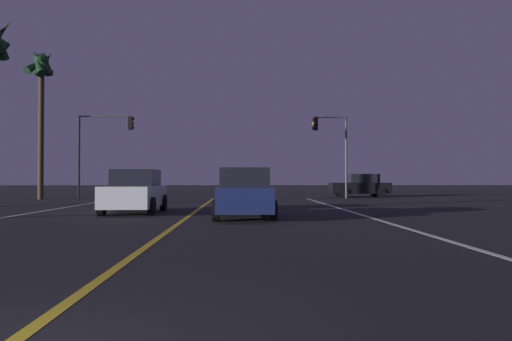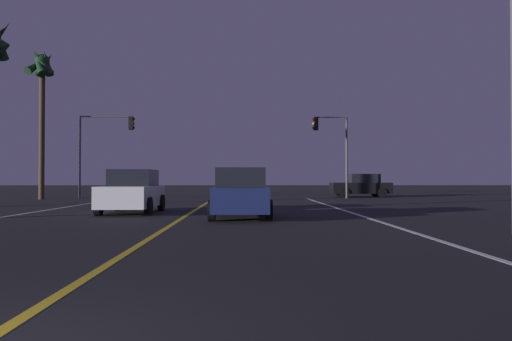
{
  "view_description": "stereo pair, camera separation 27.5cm",
  "coord_description": "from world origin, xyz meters",
  "views": [
    {
      "loc": [
        1.86,
        -3.09,
        1.33
      ],
      "look_at": [
        2.83,
        28.21,
        1.88
      ],
      "focal_mm": 34.1,
      "sensor_mm": 36.0,
      "label": 1
    },
    {
      "loc": [
        2.13,
        -3.09,
        1.33
      ],
      "look_at": [
        2.83,
        28.21,
        1.88
      ],
      "focal_mm": 34.1,
      "sensor_mm": 36.0,
      "label": 2
    }
  ],
  "objects": [
    {
      "name": "palm_tree_left_far",
      "position": [
        -11.18,
        28.86,
        7.88
      ],
      "size": [
        1.93,
        2.22,
        9.9
      ],
      "color": "#473826",
      "rests_on": "ground"
    },
    {
      "name": "car_lead_same_lane",
      "position": [
        1.98,
        13.49,
        0.82
      ],
      "size": [
        2.02,
        4.3,
        1.7
      ],
      "rotation": [
        0.0,
        0.0,
        1.57
      ],
      "color": "black",
      "rests_on": "ground"
    },
    {
      "name": "lane_center_divider",
      "position": [
        0.0,
        11.84,
        0.0
      ],
      "size": [
        0.16,
        35.68,
        0.01
      ],
      "primitive_type": "cube",
      "color": "gold",
      "rests_on": "ground"
    },
    {
      "name": "car_oncoming",
      "position": [
        -2.27,
        16.01,
        0.82
      ],
      "size": [
        2.02,
        4.3,
        1.7
      ],
      "rotation": [
        0.0,
        0.0,
        -1.57
      ],
      "color": "black",
      "rests_on": "ground"
    },
    {
      "name": "traffic_light_near_right",
      "position": [
        8.04,
        30.18,
        4.14
      ],
      "size": [
        2.44,
        0.36,
        5.64
      ],
      "rotation": [
        0.0,
        0.0,
        3.14
      ],
      "color": "#4C4C51",
      "rests_on": "ground"
    },
    {
      "name": "car_crossing_side",
      "position": [
        10.67,
        32.43,
        0.82
      ],
      "size": [
        4.3,
        2.02,
        1.7
      ],
      "rotation": [
        0.0,
        0.0,
        3.14
      ],
      "color": "black",
      "rests_on": "ground"
    },
    {
      "name": "lane_edge_right",
      "position": [
        6.32,
        11.84,
        0.0
      ],
      "size": [
        0.16,
        35.68,
        0.01
      ],
      "primitive_type": "cube",
      "color": "silver",
      "rests_on": "ground"
    },
    {
      "name": "traffic_light_near_left",
      "position": [
        -7.35,
        30.18,
        4.21
      ],
      "size": [
        3.79,
        0.36,
        5.64
      ],
      "color": "#4C4C51",
      "rests_on": "ground"
    },
    {
      "name": "street_lamp_right_near",
      "position": [
        8.06,
        8.44,
        4.96
      ],
      "size": [
        2.47,
        0.44,
        7.74
      ],
      "rotation": [
        0.0,
        0.0,
        3.14
      ],
      "color": "#4C4C51",
      "rests_on": "ground"
    }
  ]
}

